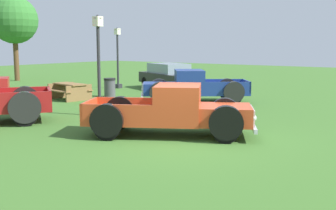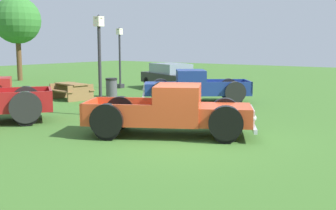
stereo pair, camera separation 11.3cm
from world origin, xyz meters
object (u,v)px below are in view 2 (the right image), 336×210
at_px(sedan_distant_b, 171,76).
at_px(trash_can, 112,87).
at_px(lamp_post_far, 100,63).
at_px(lamp_post_near, 120,56).
at_px(pickup_truck_foreground, 180,112).
at_px(pickup_truck_behind_right, 189,87).
at_px(picnic_table, 71,89).
at_px(oak_tree_east, 17,21).

xyz_separation_m(sedan_distant_b, trash_can, (-4.69, 0.36, -0.32)).
relative_size(sedan_distant_b, lamp_post_far, 1.32).
height_order(lamp_post_near, trash_can, lamp_post_near).
height_order(pickup_truck_foreground, lamp_post_near, lamp_post_near).
distance_m(pickup_truck_behind_right, picnic_table, 5.74).
relative_size(pickup_truck_foreground, pickup_truck_behind_right, 1.05).
height_order(picnic_table, oak_tree_east, oak_tree_east).
bearing_deg(sedan_distant_b, lamp_post_near, 113.81).
height_order(pickup_truck_behind_right, oak_tree_east, oak_tree_east).
distance_m(lamp_post_far, picnic_table, 5.34).
distance_m(picnic_table, trash_can, 2.05).
relative_size(picnic_table, trash_can, 2.12).
height_order(lamp_post_near, picnic_table, lamp_post_near).
bearing_deg(lamp_post_near, picnic_table, -162.56).
xyz_separation_m(pickup_truck_foreground, oak_tree_east, (8.42, 20.03, 3.60)).
relative_size(lamp_post_far, picnic_table, 1.85).
bearing_deg(pickup_truck_foreground, pickup_truck_behind_right, 31.12).
height_order(pickup_truck_behind_right, lamp_post_near, lamp_post_near).
height_order(sedan_distant_b, picnic_table, sedan_distant_b).
distance_m(sedan_distant_b, oak_tree_east, 13.05).
bearing_deg(lamp_post_near, lamp_post_far, -141.58).
bearing_deg(pickup_truck_behind_right, lamp_post_far, 172.19).
distance_m(pickup_truck_foreground, pickup_truck_behind_right, 7.08).
bearing_deg(picnic_table, pickup_truck_foreground, -112.03).
bearing_deg(sedan_distant_b, lamp_post_far, -160.30).
bearing_deg(lamp_post_far, pickup_truck_behind_right, -7.81).
bearing_deg(lamp_post_far, picnic_table, 60.97).
height_order(pickup_truck_behind_right, picnic_table, pickup_truck_behind_right).
xyz_separation_m(lamp_post_far, picnic_table, (2.49, 4.49, -1.46)).
xyz_separation_m(picnic_table, trash_can, (1.84, -0.90, -0.01)).
bearing_deg(oak_tree_east, lamp_post_near, -87.60).
bearing_deg(picnic_table, lamp_post_near, 17.44).
xyz_separation_m(lamp_post_near, trash_can, (-3.41, -2.54, -1.43)).
bearing_deg(sedan_distant_b, oak_tree_east, 97.70).
bearing_deg(oak_tree_east, pickup_truck_behind_right, -98.19).
bearing_deg(sedan_distant_b, pickup_truck_behind_right, -135.93).
bearing_deg(trash_can, oak_tree_east, 76.04).
distance_m(pickup_truck_behind_right, lamp_post_near, 7.45).
distance_m(trash_can, oak_tree_east, 13.04).
xyz_separation_m(pickup_truck_foreground, lamp_post_far, (1.08, 4.34, 1.24)).
distance_m(pickup_truck_foreground, trash_can, 9.61).
relative_size(pickup_truck_behind_right, lamp_post_near, 1.34).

